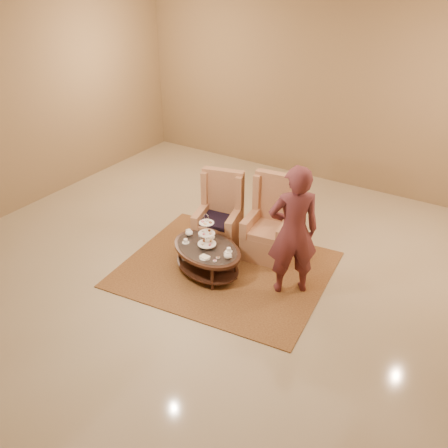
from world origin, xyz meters
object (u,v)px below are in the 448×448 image
Objects in this scene: tea_table at (207,252)px; armchair_left at (220,221)px; armchair_right at (271,229)px; person at (293,232)px.

armchair_left is at bearing 129.71° from tea_table.
armchair_left is at bearing -173.24° from armchair_right.
armchair_left is at bearing -57.89° from person.
tea_table is 1.33m from person.
tea_table is at bearing -84.21° from armchair_left.
armchair_right reaches higher than tea_table.
armchair_right is (0.51, 0.95, 0.07)m from tea_table.
person reaches higher than armchair_left.
armchair_right is at bearing 81.38° from tea_table.
armchair_left is (-0.28, 0.76, 0.05)m from tea_table.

